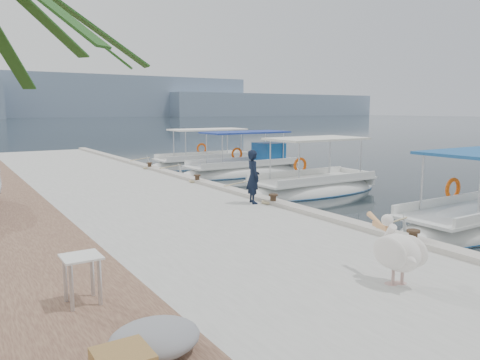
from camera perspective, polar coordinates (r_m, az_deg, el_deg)
name	(u,v)px	position (r m, az deg, el deg)	size (l,w,h in m)	color
ground	(315,230)	(13.37, 9.09, -6.03)	(400.00, 400.00, 0.00)	black
concrete_quay	(147,203)	(16.00, -11.22, -2.73)	(6.00, 40.00, 0.50)	#A2A29D
quay_curb	(219,186)	(17.12, -2.55, -0.78)	(0.44, 40.00, 0.12)	#ACA599
distant_hills	(48,99)	(214.63, -22.39, 9.12)	(330.00, 60.00, 18.00)	#7589A2
fishing_caique_b	(478,226)	(14.78, 27.05, -4.97)	(6.59, 2.24, 2.83)	white
fishing_caique_c	(312,190)	(19.12, 8.78, -1.21)	(6.47, 2.44, 2.83)	white
fishing_caique_d	(244,171)	(24.11, 0.52, 1.08)	(7.35, 2.18, 2.83)	white
fishing_caique_e	(205,165)	(27.43, -4.25, 1.84)	(7.26, 2.15, 2.83)	white
mooring_bollards	(273,198)	(14.14, 4.06, -2.25)	(0.28, 20.28, 0.33)	black
pelican	(398,251)	(8.15, 18.68, -8.15)	(0.71, 1.42, 1.10)	tan
fisherman	(253,177)	(14.23, 1.61, 0.39)	(0.60, 0.39, 1.64)	black
tarp_bundle	(155,339)	(5.85, -10.37, -18.51)	(1.10, 0.90, 0.40)	gray
folding_table	(82,269)	(7.38, -18.74, -10.27)	(0.55, 0.55, 0.73)	silver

